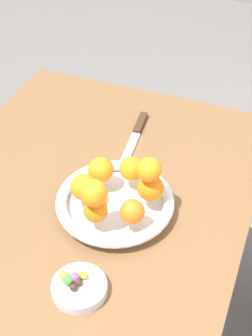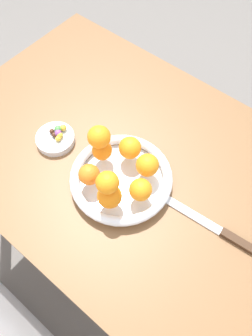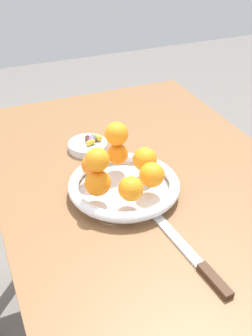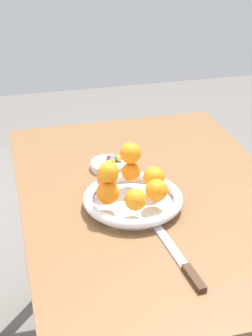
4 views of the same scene
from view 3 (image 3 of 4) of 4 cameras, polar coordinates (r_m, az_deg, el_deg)
The scene contains 20 objects.
dining_table at distance 1.16m, azimuth 2.32°, elevation -4.57°, with size 1.10×0.76×0.74m.
fruit_bowl at distance 1.03m, azimuth -0.28°, elevation -2.50°, with size 0.27×0.27×0.04m.
candy_dish at distance 1.21m, azimuth -5.19°, elevation 3.00°, with size 0.11×0.11×0.02m, color silver.
orange_0 at distance 1.02m, azimuth -4.55°, elevation 0.40°, with size 0.05×0.05×0.05m, color orange.
orange_1 at distance 0.96m, azimuth -3.85°, elevation -2.03°, with size 0.06×0.06×0.06m, color orange.
orange_2 at distance 0.94m, azimuth 0.66°, elevation -2.83°, with size 0.06×0.06×0.06m, color orange.
orange_3 at distance 0.98m, azimuth 3.50°, elevation -0.94°, with size 0.06×0.06×0.06m, color orange.
orange_4 at distance 1.04m, azimuth 2.57°, elevation 1.19°, with size 0.06×0.06×0.06m, color orange.
orange_5 at distance 1.06m, azimuth -1.15°, elevation 1.88°, with size 0.05×0.05×0.05m, color orange.
orange_6 at distance 1.04m, azimuth -1.29°, elevation 4.66°, with size 0.06×0.06×0.06m, color orange.
orange_7 at distance 0.93m, azimuth -3.91°, elevation 1.12°, with size 0.06×0.06×0.06m, color orange.
candy_ball_0 at distance 1.19m, azimuth -4.61°, elevation 3.59°, with size 0.02×0.02×0.02m, color gold.
candy_ball_1 at distance 1.20m, azimuth -5.20°, elevation 3.78°, with size 0.01×0.01×0.01m, color #8C4C99.
candy_ball_2 at distance 1.21m, azimuth -3.69°, elevation 4.09°, with size 0.02×0.02×0.02m, color gold.
candy_ball_3 at distance 1.19m, azimuth -5.07°, elevation 3.36°, with size 0.02×0.02×0.02m, color gold.
candy_ball_4 at distance 1.20m, azimuth -4.66°, elevation 3.85°, with size 0.02×0.02×0.02m, color #8C4C99.
candy_ball_5 at distance 1.21m, azimuth -4.39°, elevation 4.17°, with size 0.02×0.02×0.02m, color #4C9947.
candy_ball_6 at distance 1.20m, azimuth -5.20°, elevation 3.78°, with size 0.02×0.02×0.02m, color #472819.
candy_ball_7 at distance 1.22m, azimuth -5.23°, elevation 4.12°, with size 0.02×0.02×0.02m, color #472819.
knife at distance 0.88m, azimuth 9.45°, elevation -12.18°, with size 0.26×0.04×0.01m.
Camera 3 is at (-0.82, 0.39, 1.37)m, focal length 45.00 mm.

